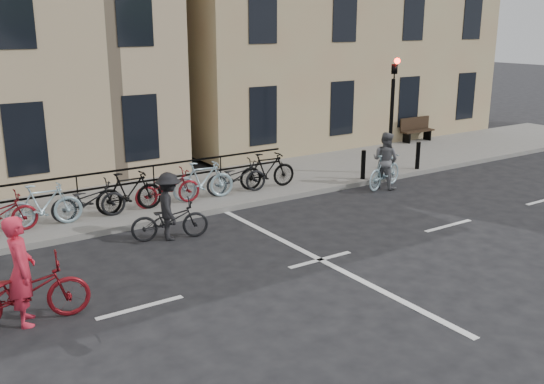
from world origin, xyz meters
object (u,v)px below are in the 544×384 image
cyclist_pink (23,287)px  cyclist_grey (385,166)px  cyclist_dark (169,213)px  traffic_light (393,101)px  bench (416,128)px

cyclist_pink → cyclist_grey: size_ratio=1.20×
cyclist_grey → cyclist_dark: 7.30m
cyclist_pink → traffic_light: bearing=-62.4°
cyclist_pink → cyclist_dark: cyclist_pink is taller
traffic_light → bench: traffic_light is taller
bench → cyclist_grey: 7.19m
cyclist_dark → cyclist_grey: bearing=-69.5°
traffic_light → cyclist_pink: bearing=-162.4°
cyclist_grey → bench: bearing=-70.9°
cyclist_pink → cyclist_grey: cyclist_pink is taller
traffic_light → cyclist_grey: traffic_light is taller
cyclist_grey → cyclist_dark: cyclist_grey is taller
traffic_light → cyclist_grey: (-1.01, -0.84, -1.76)m
traffic_light → cyclist_pink: (-11.98, -3.81, -1.81)m
traffic_light → cyclist_dark: 8.60m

